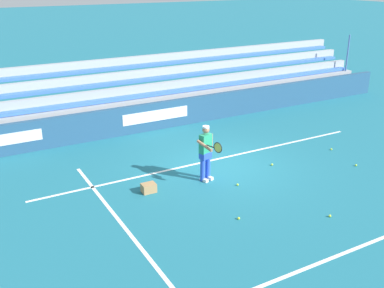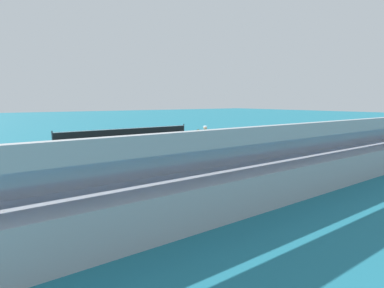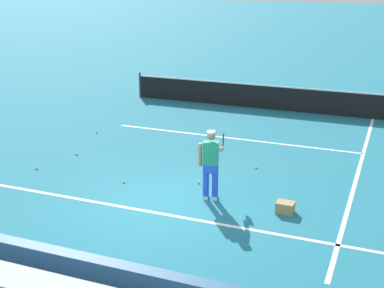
% 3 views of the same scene
% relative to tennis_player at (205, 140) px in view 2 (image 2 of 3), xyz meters
% --- Properties ---
extents(ground_plane, '(160.00, 160.00, 0.00)m').
position_rel_tennis_player_xyz_m(ground_plane, '(-0.96, -0.70, -0.89)').
color(ground_plane, '#1E6B7F').
extents(court_baseline_white, '(12.00, 0.10, 0.01)m').
position_rel_tennis_player_xyz_m(court_baseline_white, '(-0.96, -1.20, -0.89)').
color(court_baseline_white, white).
rests_on(court_baseline_white, ground).
extents(court_sideline_white, '(0.10, 12.00, 0.01)m').
position_rel_tennis_player_xyz_m(court_sideline_white, '(3.15, 3.30, -0.89)').
color(court_sideline_white, white).
rests_on(court_sideline_white, ground).
extents(court_service_line_white, '(8.22, 0.10, 0.01)m').
position_rel_tennis_player_xyz_m(court_service_line_white, '(-0.96, 4.80, -0.89)').
color(court_service_line_white, white).
rests_on(court_service_line_white, ground).
extents(back_wall_sponsor_board, '(23.87, 0.25, 1.10)m').
position_rel_tennis_player_xyz_m(back_wall_sponsor_board, '(-0.95, -5.06, -0.34)').
color(back_wall_sponsor_board, navy).
rests_on(back_wall_sponsor_board, ground).
extents(bleacher_stand, '(22.68, 2.40, 2.95)m').
position_rel_tennis_player_xyz_m(bleacher_stand, '(-0.96, -6.89, -0.17)').
color(bleacher_stand, '#9EA3A8').
rests_on(bleacher_stand, ground).
extents(tennis_player, '(0.59, 1.06, 1.71)m').
position_rel_tennis_player_xyz_m(tennis_player, '(0.00, 0.00, 0.00)').
color(tennis_player, blue).
rests_on(tennis_player, ground).
extents(ball_box_cardboard, '(0.41, 0.31, 0.26)m').
position_rel_tennis_player_xyz_m(ball_box_cardboard, '(1.84, -0.10, -0.76)').
color(ball_box_cardboard, '#A87F51').
rests_on(ball_box_cardboard, ground).
extents(tennis_ball_toward_net, '(0.07, 0.07, 0.07)m').
position_rel_tennis_player_xyz_m(tennis_ball_toward_net, '(-0.62, 0.81, -0.86)').
color(tennis_ball_toward_net, '#CCE533').
rests_on(tennis_ball_toward_net, ground).
extents(tennis_ball_midcourt, '(0.07, 0.07, 0.07)m').
position_rel_tennis_player_xyz_m(tennis_ball_midcourt, '(0.47, 2.43, -0.86)').
color(tennis_ball_midcourt, '#CCE533').
rests_on(tennis_ball_midcourt, ground).
extents(tennis_ball_on_baseline, '(0.07, 0.07, 0.07)m').
position_rel_tennis_player_xyz_m(tennis_ball_on_baseline, '(-5.41, 3.65, -0.86)').
color(tennis_ball_on_baseline, '#CCE533').
rests_on(tennis_ball_on_baseline, ground).
extents(tennis_ball_stray_back, '(0.07, 0.07, 0.07)m').
position_rel_tennis_player_xyz_m(tennis_ball_stray_back, '(-5.15, 0.09, -0.86)').
color(tennis_ball_stray_back, '#CCE533').
rests_on(tennis_ball_stray_back, ground).
extents(tennis_ball_far_left, '(0.07, 0.07, 0.07)m').
position_rel_tennis_player_xyz_m(tennis_ball_far_left, '(-1.64, 3.48, -0.86)').
color(tennis_ball_far_left, '#CCE533').
rests_on(tennis_ball_far_left, ground).
extents(tennis_ball_near_player, '(0.07, 0.07, 0.07)m').
position_rel_tennis_player_xyz_m(tennis_ball_near_player, '(-4.80, 1.51, -0.86)').
color(tennis_ball_near_player, '#CCE533').
rests_on(tennis_ball_near_player, ground).
extents(tennis_ball_far_right, '(0.07, 0.07, 0.07)m').
position_rel_tennis_player_xyz_m(tennis_ball_far_right, '(-2.45, 0.13, -0.86)').
color(tennis_ball_far_right, '#CCE533').
rests_on(tennis_ball_far_right, ground).
extents(tennis_net, '(11.09, 0.09, 1.07)m').
position_rel_tennis_player_xyz_m(tennis_net, '(-0.96, 8.99, -0.40)').
color(tennis_net, '#33383D').
rests_on(tennis_net, ground).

